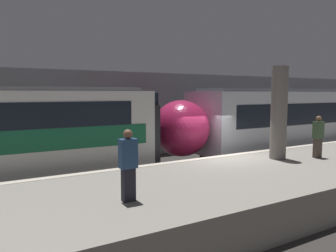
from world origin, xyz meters
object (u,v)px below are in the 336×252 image
Objects in this scene: person_waiting at (128,164)px; person_walking at (318,136)px; support_pillar_near at (279,113)px; train_modern at (326,119)px.

person_waiting is 1.03× the size of person_walking.
support_pillar_near is 2.09× the size of person_waiting.
train_modern is 8.36m from person_walking.
support_pillar_near is 1.78m from person_walking.
support_pillar_near reaches higher than train_modern.
person_walking is (8.09, 0.97, -0.03)m from person_waiting.
support_pillar_near is at bearing 13.54° from person_waiting.
train_modern is 14.24× the size of person_walking.
train_modern is 16.11m from person_waiting.
train_modern is 13.82× the size of person_waiting.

